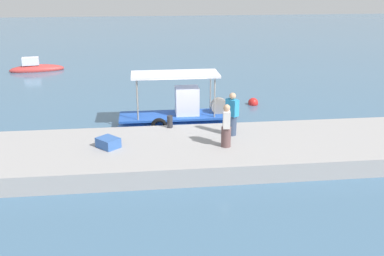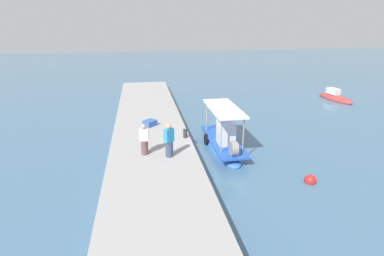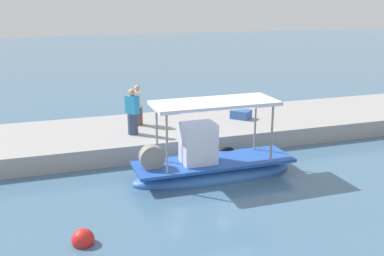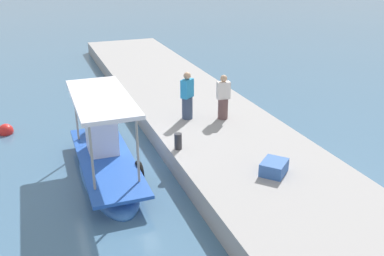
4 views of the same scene
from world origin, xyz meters
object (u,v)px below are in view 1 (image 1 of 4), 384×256
(fisherman_near_bollard, at_px, (232,116))
(moored_boat_near, at_px, (36,68))
(main_fishing_boat, at_px, (178,117))
(cargo_crate, at_px, (108,143))
(marker_buoy, at_px, (253,103))
(fisherman_by_crate, at_px, (226,128))
(mooring_bollard, at_px, (170,122))

(fisherman_near_bollard, height_order, moored_boat_near, fisherman_near_bollard)
(main_fishing_boat, xyz_separation_m, cargo_crate, (-3.02, -4.23, 0.44))
(marker_buoy, xyz_separation_m, moored_boat_near, (-14.16, 10.84, 0.08))
(main_fishing_boat, relative_size, fisherman_by_crate, 3.34)
(fisherman_by_crate, bearing_deg, moored_boat_near, 120.83)
(marker_buoy, bearing_deg, main_fishing_boat, -145.73)
(fisherman_by_crate, xyz_separation_m, moored_boat_near, (-11.09, 18.59, -1.27))
(main_fishing_boat, xyz_separation_m, marker_buoy, (4.53, 3.08, -0.34))
(fisherman_near_bollard, bearing_deg, cargo_crate, -170.70)
(cargo_crate, distance_m, moored_boat_near, 19.33)
(fisherman_near_bollard, relative_size, cargo_crate, 2.23)
(main_fishing_boat, bearing_deg, marker_buoy, 34.27)
(mooring_bollard, bearing_deg, marker_buoy, 46.41)
(fisherman_near_bollard, height_order, marker_buoy, fisherman_near_bollard)
(mooring_bollard, height_order, cargo_crate, mooring_bollard)
(main_fishing_boat, relative_size, moored_boat_near, 1.35)
(fisherman_by_crate, distance_m, cargo_crate, 4.53)
(fisherman_near_bollard, relative_size, mooring_bollard, 3.40)
(main_fishing_boat, relative_size, fisherman_near_bollard, 3.14)
(fisherman_near_bollard, distance_m, fisherman_by_crate, 1.33)
(fisherman_near_bollard, height_order, cargo_crate, fisherman_near_bollard)
(main_fishing_boat, distance_m, marker_buoy, 5.49)
(mooring_bollard, bearing_deg, main_fishing_boat, 76.65)
(fisherman_by_crate, bearing_deg, marker_buoy, 68.37)
(fisherman_near_bollard, bearing_deg, moored_boat_near, 123.69)
(cargo_crate, relative_size, moored_boat_near, 0.19)
(fisherman_by_crate, height_order, marker_buoy, fisherman_by_crate)
(fisherman_by_crate, bearing_deg, fisherman_near_bollard, 69.18)
(mooring_bollard, distance_m, moored_boat_near, 18.56)
(main_fishing_boat, bearing_deg, cargo_crate, -125.55)
(fisherman_near_bollard, distance_m, cargo_crate, 5.05)
(fisherman_near_bollard, bearing_deg, fisherman_by_crate, -110.82)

